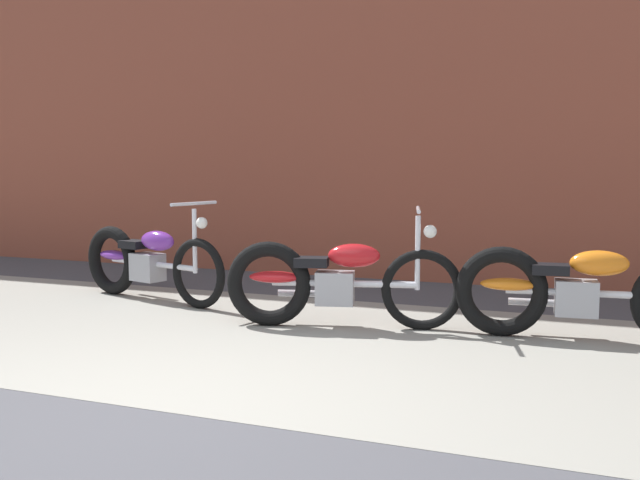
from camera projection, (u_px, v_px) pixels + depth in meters
The scene contains 6 objects.
ground_plane at pixel (157, 411), 4.05m from camera, with size 80.00×80.00×0.00m, color #47474C.
sidewalk_slab at pixel (284, 340), 5.67m from camera, with size 36.00×3.50×0.01m, color gray.
brick_building_wall at pixel (401, 20), 8.55m from camera, with size 36.00×0.50×6.18m, color brown.
motorcycle_purple at pixel (143, 261), 7.37m from camera, with size 1.96×0.77×1.03m.
motorcycle_red at pixel (326, 281), 6.09m from camera, with size 1.97×0.75×1.03m.
motorcycle_orange at pixel (566, 290), 5.66m from camera, with size 2.00×0.58×1.03m.
Camera 1 is at (2.27, -3.33, 1.39)m, focal length 40.43 mm.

